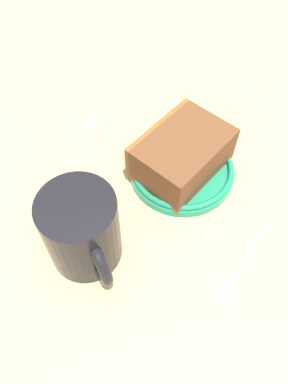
% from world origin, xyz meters
% --- Properties ---
extents(ground_plane, '(1.46, 1.46, 0.03)m').
position_xyz_m(ground_plane, '(0.00, 0.00, -0.01)').
color(ground_plane, tan).
extents(small_plate, '(0.14, 0.14, 0.02)m').
position_xyz_m(small_plate, '(-0.03, -0.02, 0.01)').
color(small_plate, '#1E8C66').
rests_on(small_plate, ground_plane).
extents(cake_slice, '(0.14, 0.14, 0.05)m').
position_xyz_m(cake_slice, '(-0.03, -0.03, 0.04)').
color(cake_slice, brown).
rests_on(cake_slice, small_plate).
extents(tea_mug, '(0.11, 0.08, 0.10)m').
position_xyz_m(tea_mug, '(0.05, -0.17, 0.05)').
color(tea_mug, black).
rests_on(tea_mug, ground_plane).
extents(teaspoon, '(0.09, 0.12, 0.01)m').
position_xyz_m(teaspoon, '(0.12, -0.01, 0.00)').
color(teaspoon, silver).
rests_on(teaspoon, ground_plane).
extents(sugar_cube, '(0.02, 0.02, 0.02)m').
position_xyz_m(sugar_cube, '(-0.13, -0.12, 0.01)').
color(sugar_cube, white).
rests_on(sugar_cube, ground_plane).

